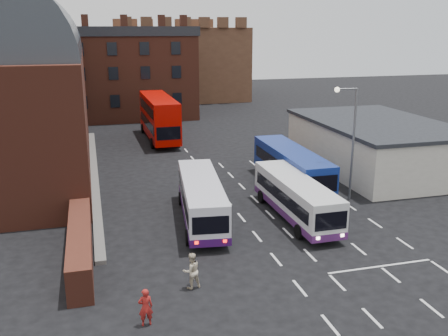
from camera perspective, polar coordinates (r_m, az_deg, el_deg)
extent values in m
plane|color=black|center=(28.31, 5.38, -9.67)|extent=(180.00, 180.00, 0.00)
cube|color=#602B1E|center=(45.86, -23.01, 5.62)|extent=(12.00, 28.00, 10.00)
cylinder|color=#1E2328|center=(45.35, -23.70, 11.83)|extent=(12.00, 26.00, 12.00)
cube|color=#602B1E|center=(28.22, -16.12, -8.34)|extent=(1.20, 10.00, 1.80)
cube|color=beige|center=(46.05, 16.97, 2.41)|extent=(10.00, 16.00, 4.00)
cube|color=#282B30|center=(45.63, 17.18, 4.97)|extent=(10.40, 16.40, 0.30)
cube|color=brown|center=(70.24, -12.70, 10.04)|extent=(22.00, 10.00, 11.00)
cube|color=brown|center=(91.33, -5.69, 11.92)|extent=(22.00, 22.00, 12.00)
cube|color=silver|center=(32.09, -2.61, -3.35)|extent=(3.52, 10.37, 2.31)
cube|color=black|center=(32.05, -2.61, -3.12)|extent=(3.44, 9.19, 0.83)
cylinder|color=black|center=(35.44, -4.97, -3.49)|extent=(0.37, 0.95, 0.92)
cylinder|color=black|center=(29.08, -4.15, -7.92)|extent=(0.37, 0.95, 0.92)
cylinder|color=black|center=(35.63, -1.26, -3.32)|extent=(0.37, 0.95, 0.92)
cylinder|color=black|center=(29.31, 0.39, -7.68)|extent=(0.37, 0.95, 0.92)
cube|color=silver|center=(32.83, 8.20, -3.17)|extent=(2.30, 9.79, 2.22)
cube|color=black|center=(32.79, 8.21, -2.95)|extent=(2.35, 8.59, 0.80)
cylinder|color=black|center=(31.08, 12.32, -6.69)|extent=(0.26, 0.89, 0.89)
cylinder|color=black|center=(36.61, 7.56, -2.96)|extent=(0.26, 0.89, 0.89)
cylinder|color=black|center=(30.15, 8.55, -7.21)|extent=(0.26, 0.89, 0.89)
cylinder|color=black|center=(35.83, 4.29, -3.28)|extent=(0.26, 0.89, 0.89)
cube|color=navy|center=(39.24, 7.71, 0.31)|extent=(2.57, 10.99, 2.49)
cube|color=black|center=(39.20, 7.72, 0.52)|extent=(2.62, 9.79, 0.90)
cylinder|color=black|center=(37.06, 11.47, -2.82)|extent=(0.29, 1.00, 1.00)
cylinder|color=black|center=(43.49, 7.23, 0.17)|extent=(0.29, 1.00, 1.00)
cylinder|color=black|center=(36.07, 7.90, -3.17)|extent=(0.29, 1.00, 1.00)
cylinder|color=black|center=(42.64, 4.12, -0.06)|extent=(0.29, 1.00, 1.00)
cube|color=#BD0700|center=(55.54, -7.44, 5.89)|extent=(2.88, 12.04, 4.26)
cube|color=black|center=(55.64, -7.41, 5.28)|extent=(2.93, 10.84, 0.98)
cylinder|color=black|center=(52.48, -5.24, 3.01)|extent=(0.32, 1.10, 1.09)
cylinder|color=black|center=(60.27, -6.70, 4.64)|extent=(0.32, 1.10, 1.09)
cylinder|color=black|center=(52.06, -8.20, 2.80)|extent=(0.32, 1.10, 1.09)
cylinder|color=black|center=(59.90, -9.28, 4.47)|extent=(0.32, 1.10, 1.09)
cylinder|color=slate|center=(36.40, 14.53, 2.44)|extent=(0.16, 0.16, 8.07)
cylinder|color=slate|center=(35.47, 13.90, 8.78)|extent=(1.41, 0.32, 0.10)
sphere|color=#FFF2CC|center=(35.24, 12.80, 8.72)|extent=(0.36, 0.36, 0.36)
imported|color=maroon|center=(21.93, -8.95, -15.44)|extent=(0.64, 0.44, 1.69)
imported|color=beige|center=(24.44, -3.73, -11.62)|extent=(1.01, 0.86, 1.81)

